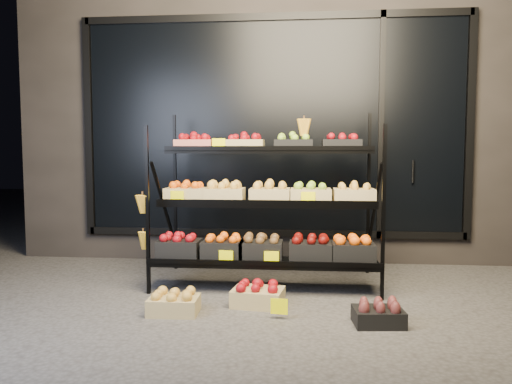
# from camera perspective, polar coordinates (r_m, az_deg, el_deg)

# --- Properties ---
(ground) EXTENTS (24.00, 24.00, 0.00)m
(ground) POSITION_cam_1_polar(r_m,az_deg,el_deg) (4.30, 0.59, -12.55)
(ground) COLOR #514F4C
(ground) RESTS_ON ground
(building) EXTENTS (6.00, 2.08, 3.50)m
(building) POSITION_cam_1_polar(r_m,az_deg,el_deg) (6.71, 2.45, 8.72)
(building) COLOR #2D2826
(building) RESTS_ON ground
(display_rack) EXTENTS (2.18, 1.02, 1.71)m
(display_rack) POSITION_cam_1_polar(r_m,az_deg,el_deg) (4.73, 1.10, -1.23)
(display_rack) COLOR black
(display_rack) RESTS_ON ground
(tag_floor_b) EXTENTS (0.13, 0.01, 0.12)m
(tag_floor_b) POSITION_cam_1_polar(r_m,az_deg,el_deg) (3.89, 2.66, -13.49)
(tag_floor_b) COLOR #FFFB00
(tag_floor_b) RESTS_ON ground
(floor_crate_left) EXTENTS (0.39, 0.29, 0.20)m
(floor_crate_left) POSITION_cam_1_polar(r_m,az_deg,el_deg) (4.06, -9.37, -12.30)
(floor_crate_left) COLOR tan
(floor_crate_left) RESTS_ON ground
(floor_crate_midright) EXTENTS (0.45, 0.36, 0.21)m
(floor_crate_midright) POSITION_cam_1_polar(r_m,az_deg,el_deg) (4.20, 0.22, -11.59)
(floor_crate_midright) COLOR tan
(floor_crate_midright) RESTS_ON ground
(floor_crate_right) EXTENTS (0.38, 0.29, 0.19)m
(floor_crate_right) POSITION_cam_1_polar(r_m,az_deg,el_deg) (3.86, 13.81, -13.32)
(floor_crate_right) COLOR black
(floor_crate_right) RESTS_ON ground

